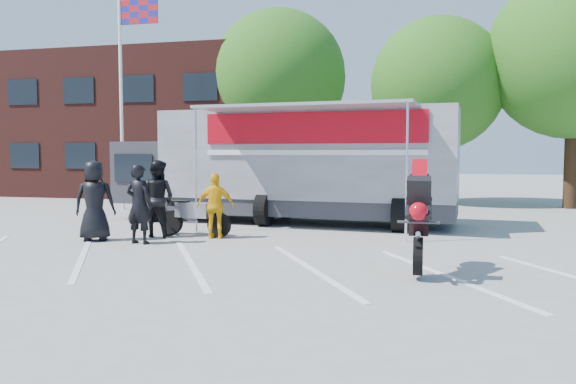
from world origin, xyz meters
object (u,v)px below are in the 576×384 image
at_px(stunt_bike_rider, 418,271).
at_px(spectator_leather_c, 157,198).
at_px(tree_mid, 438,84).
at_px(flagpole, 127,74).
at_px(transporter_truck, 291,222).
at_px(spectator_leather_a, 95,201).
at_px(parked_motorcycle, 195,236).
at_px(spectator_leather_b, 139,204).
at_px(spectator_hivis, 216,206).
at_px(tree_left, 279,78).
at_px(tree_right, 575,54).

distance_m(stunt_bike_rider, spectator_leather_c, 7.13).
bearing_deg(tree_mid, flagpole, -156.03).
bearing_deg(transporter_truck, spectator_leather_a, -124.71).
relative_size(parked_motorcycle, stunt_bike_rider, 0.98).
distance_m(tree_mid, transporter_truck, 9.89).
xyz_separation_m(spectator_leather_a, spectator_leather_c, (1.16, 1.00, -0.00)).
relative_size(spectator_leather_b, spectator_leather_c, 0.96).
distance_m(spectator_leather_c, spectator_hivis, 1.57).
distance_m(flagpole, transporter_truck, 8.82).
bearing_deg(spectator_leather_b, transporter_truck, -109.83).
height_order(spectator_leather_a, spectator_leather_c, spectator_leather_a).
xyz_separation_m(tree_left, spectator_hivis, (1.52, -11.91, -4.75)).
xyz_separation_m(parked_motorcycle, spectator_leather_a, (-2.02, -1.37, 0.98)).
relative_size(flagpole, tree_left, 0.93).
xyz_separation_m(tree_right, stunt_bike_rider, (-5.50, -13.14, -5.88)).
xyz_separation_m(flagpole, spectator_leather_b, (4.31, -7.11, -4.11)).
distance_m(tree_mid, parked_motorcycle, 13.23).
bearing_deg(spectator_leather_a, tree_right, -159.19).
xyz_separation_m(flagpole, tree_right, (16.24, 4.50, 0.82)).
xyz_separation_m(tree_right, spectator_leather_a, (-13.20, -11.47, -4.90)).
xyz_separation_m(spectator_leather_a, spectator_hivis, (2.72, 1.06, -0.16)).
relative_size(tree_mid, transporter_truck, 0.71).
distance_m(transporter_truck, parked_motorcycle, 3.71).
relative_size(transporter_truck, spectator_leather_a, 5.48).
bearing_deg(tree_right, stunt_bike_rider, -112.71).
xyz_separation_m(tree_mid, transporter_truck, (-4.40, -7.34, -4.94)).
height_order(transporter_truck, spectator_leather_c, spectator_leather_c).
relative_size(flagpole, tree_right, 0.88).
bearing_deg(spectator_leather_c, stunt_bike_rider, 162.95).
bearing_deg(spectator_leather_a, tree_left, -115.46).
relative_size(tree_right, spectator_leather_b, 4.85).
bearing_deg(transporter_truck, tree_left, 111.91).
distance_m(parked_motorcycle, spectator_leather_b, 1.93).
height_order(tree_left, stunt_bike_rider, tree_left).
bearing_deg(tree_left, spectator_hivis, -82.72).
bearing_deg(spectator_hivis, flagpole, -55.20).
bearing_deg(tree_left, spectator_leather_c, -90.20).
bearing_deg(spectator_leather_a, tree_mid, -144.59).
height_order(flagpole, tree_right, tree_right).
bearing_deg(tree_right, tree_mid, 174.29).
height_order(flagpole, transporter_truck, flagpole).
bearing_deg(spectator_leather_c, tree_left, -85.07).
xyz_separation_m(transporter_truck, spectator_leather_b, (-2.53, -4.77, 0.94)).
bearing_deg(transporter_truck, parked_motorcycle, -113.93).
bearing_deg(spectator_hivis, tree_left, -92.22).
distance_m(tree_mid, spectator_leather_c, 13.63).
bearing_deg(spectator_leather_b, tree_right, -127.69).
relative_size(parked_motorcycle, spectator_leather_c, 1.08).
height_order(stunt_bike_rider, spectator_leather_a, spectator_leather_a).
relative_size(flagpole, parked_motorcycle, 3.78).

